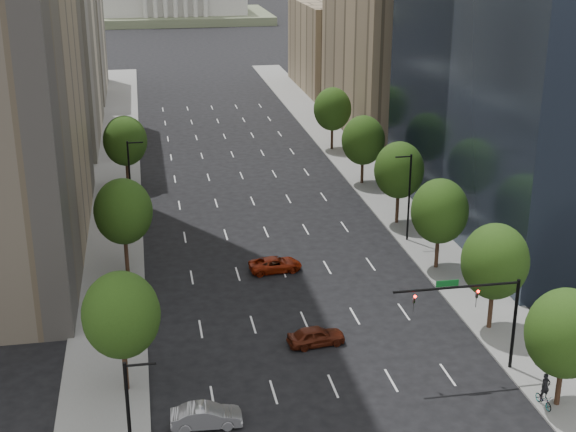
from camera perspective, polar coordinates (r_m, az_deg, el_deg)
sidewalk_left at (r=83.22m, az=-12.16°, el=-1.74°), size 6.00×200.00×0.15m
sidewalk_right at (r=87.51m, az=8.53°, el=-0.41°), size 6.00×200.00×0.15m
midrise_cream_left at (r=121.84m, az=-16.94°, el=13.16°), size 14.00×30.00×35.00m
filler_left at (r=155.48m, az=-15.41°, el=11.46°), size 14.00×26.00×18.00m
parking_tan_right at (r=124.03m, az=7.20°, el=12.79°), size 14.00×30.00×30.00m
filler_right at (r=156.49m, az=3.46°, el=11.80°), size 14.00×26.00×16.00m
tree_right_0 at (r=55.58m, az=18.84°, el=-7.77°), size 5.20×5.20×8.39m
tree_right_1 at (r=64.24m, az=14.27°, el=-3.10°), size 5.20×5.20×8.75m
tree_right_2 at (r=74.57m, az=10.55°, el=0.33°), size 5.20×5.20×8.61m
tree_right_3 at (r=85.21m, az=7.77°, el=3.19°), size 5.20×5.20×8.89m
tree_right_4 at (r=98.22m, az=5.28°, el=5.29°), size 5.20×5.20×8.46m
tree_right_5 at (r=113.20m, az=3.13°, el=7.47°), size 5.20×5.20×8.75m
tree_left_0 at (r=55.26m, az=-11.58°, el=-6.80°), size 5.20×5.20×8.75m
tree_left_1 at (r=73.63m, az=-11.44°, el=0.31°), size 5.20×5.20×8.97m
tree_left_2 at (r=98.60m, az=-11.32°, el=5.17°), size 5.20×5.20×8.68m
streetlight_rn at (r=80.84m, az=8.43°, el=1.45°), size 1.70×0.20×9.00m
streetlight_ls at (r=45.32m, az=-10.92°, el=-14.57°), size 1.70×0.20×9.00m
streetlight_ln at (r=86.31m, az=-10.95°, el=2.50°), size 1.70×0.20×9.00m
traffic_signal at (r=58.16m, az=13.47°, el=-6.17°), size 9.12×0.40×7.38m
foothills at (r=622.33m, az=-6.16°, el=13.64°), size 720.00×413.00×263.00m
car_maroon at (r=62.15m, az=1.98°, el=-8.38°), size 4.57×2.29×1.49m
car_silver at (r=53.33m, az=-5.73°, el=-13.75°), size 4.58×1.76×1.49m
car_red_far at (r=74.54m, az=-0.89°, el=-3.40°), size 5.01×2.65×1.34m
cyclist at (r=57.21m, az=17.48°, el=-11.88°), size 0.81×1.86×2.39m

